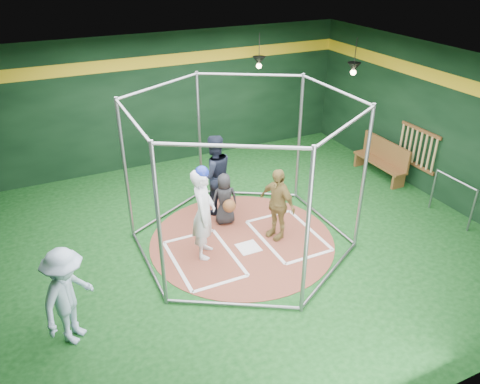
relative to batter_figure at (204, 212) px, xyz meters
name	(u,v)px	position (x,y,z in m)	size (l,w,h in m)	color
room_shell	(242,164)	(0.86, 0.12, 0.79)	(10.10, 9.10, 3.53)	#0C3710
clay_disc	(242,240)	(0.86, 0.11, -0.96)	(3.80, 3.80, 0.01)	brown
home_plate	(248,247)	(0.86, -0.19, -0.94)	(0.43, 0.43, 0.01)	white
batter_box_left	(204,258)	(-0.09, -0.14, -0.94)	(1.17, 1.77, 0.01)	white
batter_box_right	(288,235)	(1.81, -0.14, -0.94)	(1.17, 1.77, 0.01)	white
batting_cage	(242,176)	(0.86, 0.11, 0.54)	(4.05, 4.67, 3.00)	gray
bat_rack	(417,148)	(5.79, 0.51, 0.09)	(0.07, 1.25, 0.98)	brown
pendant_lamp_near	(259,61)	(3.06, 3.71, 1.78)	(0.34, 0.34, 0.90)	black
pendant_lamp_far	(354,67)	(4.86, 2.11, 1.78)	(0.34, 0.34, 0.90)	black
batter_figure	(204,212)	(0.00, 0.00, 0.00)	(0.72, 0.80, 1.92)	silver
visitor_leopard	(277,204)	(1.58, -0.04, -0.18)	(0.91, 0.38, 1.55)	tan
catcher_figure	(225,199)	(0.83, 0.90, -0.37)	(0.62, 0.62, 1.16)	black
umpire	(214,175)	(0.82, 1.46, -0.03)	(0.90, 0.70, 1.85)	black
bystander_blue	(68,297)	(-2.64, -1.20, -0.14)	(1.07, 0.61, 1.65)	#A8C2DE
dugout_bench	(382,158)	(5.49, 1.31, -0.46)	(0.39, 1.68, 0.98)	brown
steel_railing	(454,192)	(5.41, -1.06, -0.30)	(0.05, 1.14, 0.99)	gray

